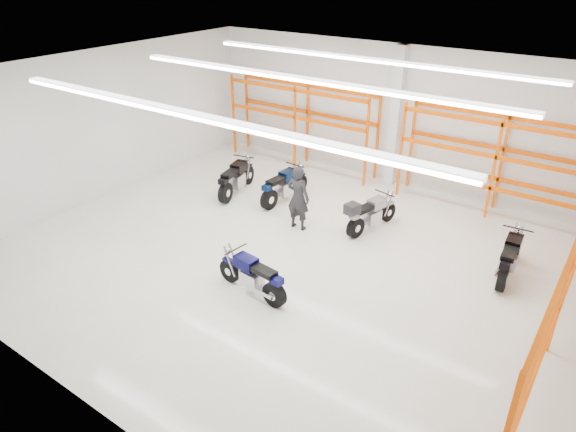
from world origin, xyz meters
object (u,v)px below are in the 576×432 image
Objects in this scene: motorcycle_main at (254,277)px; structural_column at (396,118)px; motorcycle_back_b at (283,187)px; motorcycle_back_d at (509,259)px; motorcycle_back_c at (368,215)px; motorcycle_back_a at (235,179)px; standing_man at (298,198)px.

structural_column is (-0.25, 7.67, 1.79)m from motorcycle_main.
motorcycle_back_b is 6.82m from motorcycle_back_d.
motorcycle_back_c is (0.71, 4.18, 0.05)m from motorcycle_main.
motorcycle_back_d is (4.48, 4.06, 0.02)m from motorcycle_main.
motorcycle_back_c is 3.77m from motorcycle_back_d.
structural_column reaches higher than motorcycle_back_d.
standing_man is (2.91, -0.73, 0.42)m from motorcycle_back_a.
motorcycle_main is 3.40m from standing_man.
motorcycle_back_c is at bearing 178.22° from motorcycle_back_d.
standing_man reaches higher than motorcycle_back_b.
motorcycle_main is at bearing -88.16° from structural_column.
structural_column reaches higher than standing_man.
motorcycle_main is 5.56m from motorcycle_back_a.
motorcycle_back_a is 1.07× the size of motorcycle_back_c.
motorcycle_back_b is at bearing 14.77° from motorcycle_back_a.
standing_man reaches higher than motorcycle_back_c.
standing_man reaches higher than motorcycle_main.
standing_man reaches higher than motorcycle_back_d.
motorcycle_main is at bearing -137.81° from motorcycle_back_d.
standing_man is at bearing -150.67° from motorcycle_back_c.
motorcycle_back_b is 1.17× the size of standing_man.
structural_column is (0.74, 4.44, 1.32)m from standing_man.
motorcycle_back_a is 3.03m from standing_man.
motorcycle_back_b is at bearing 176.39° from motorcycle_back_c.
motorcycle_back_b is 1.82m from standing_man.
motorcycle_back_c reaches higher than motorcycle_back_d.
motorcycle_main is 0.98× the size of motorcycle_back_c.
motorcycle_main is 0.92× the size of motorcycle_back_a.
motorcycle_back_c is at bearing -74.70° from structural_column.
motorcycle_back_d is at bearing -37.33° from structural_column.
motorcycle_main is 0.95× the size of motorcycle_back_d.
motorcycle_back_a is 0.49× the size of structural_column.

